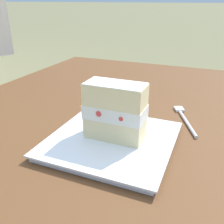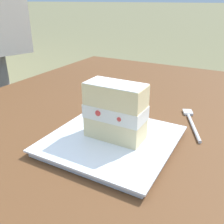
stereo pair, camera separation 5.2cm
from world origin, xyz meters
TOP-DOWN VIEW (x-y plane):
  - dessert_plate at (-0.22, -0.24)m, footprint 0.26×0.26m
  - cake_slice at (-0.22, -0.23)m, footprint 0.12×0.07m
  - dessert_fork at (-0.09, -0.06)m, footprint 0.08×0.16m

SIDE VIEW (x-z plane):
  - dessert_fork at x=-0.09m, z-range 0.76..0.76m
  - dessert_plate at x=-0.22m, z-range 0.76..0.77m
  - cake_slice at x=-0.22m, z-range 0.77..0.89m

